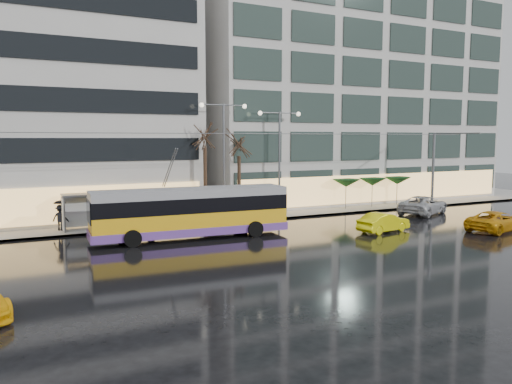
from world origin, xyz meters
TOP-DOWN VIEW (x-y plane):
  - ground at (0.00, 0.00)m, footprint 140.00×140.00m
  - sidewalk at (2.00, 14.00)m, footprint 80.00×10.00m
  - kerb at (2.00, 9.05)m, footprint 80.00×0.10m
  - building_right at (19.00, 19.00)m, footprint 32.00×14.00m
  - trolleybus at (-2.74, 5.05)m, footprint 12.80×5.25m
  - catenary at (1.00, 7.94)m, footprint 42.24×5.12m
  - bus_shelter at (-8.38, 10.69)m, footprint 4.20×1.60m
  - street_lamp_near at (2.00, 10.80)m, footprint 3.96×0.36m
  - street_lamp_far at (7.00, 10.80)m, footprint 3.96×0.36m
  - tree_a at (0.50, 11.00)m, footprint 3.20×3.20m
  - tree_b at (3.50, 11.20)m, footprint 3.20×3.20m
  - parasol_a at (14.00, 11.00)m, footprint 2.50×2.50m
  - parasol_b at (17.00, 11.00)m, footprint 2.50×2.50m
  - parasol_c at (20.00, 11.00)m, footprint 2.50×2.50m
  - taxi_b at (9.91, 1.15)m, footprint 4.26×2.11m
  - taxi_c at (17.23, -2.09)m, footprint 5.44×3.30m
  - sedan_silver at (18.47, 6.04)m, footprint 6.23×4.69m
  - pedestrian_a at (-4.32, 9.40)m, footprint 1.05×1.07m
  - pedestrian_b at (-5.26, 11.57)m, footprint 0.93×0.89m
  - pedestrian_c at (-10.18, 10.93)m, footprint 1.32×1.16m

SIDE VIEW (x-z plane):
  - ground at x=0.00m, z-range 0.00..0.00m
  - sidewalk at x=2.00m, z-range 0.00..0.15m
  - kerb at x=2.00m, z-range 0.00..0.15m
  - taxi_b at x=9.91m, z-range 0.00..1.34m
  - taxi_c at x=17.23m, z-range 0.00..1.41m
  - sedan_silver at x=18.47m, z-range 0.00..1.57m
  - pedestrian_b at x=-5.26m, z-range 0.15..1.67m
  - pedestrian_c at x=-10.18m, z-range 0.21..2.32m
  - pedestrian_a at x=-4.32m, z-range 0.49..2.68m
  - trolleybus at x=-2.74m, z-range -1.35..4.53m
  - bus_shelter at x=-8.38m, z-range 0.71..3.22m
  - parasol_a at x=14.00m, z-range 1.12..3.77m
  - parasol_b at x=17.00m, z-range 1.12..3.77m
  - parasol_c at x=20.00m, z-range 1.12..3.77m
  - catenary at x=1.00m, z-range 0.75..7.75m
  - street_lamp_far at x=7.00m, z-range 1.45..9.98m
  - street_lamp_near at x=2.00m, z-range 1.48..10.51m
  - tree_b at x=3.50m, z-range 2.55..10.25m
  - tree_a at x=0.50m, z-range 2.89..11.29m
  - building_right at x=19.00m, z-range 0.15..25.15m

